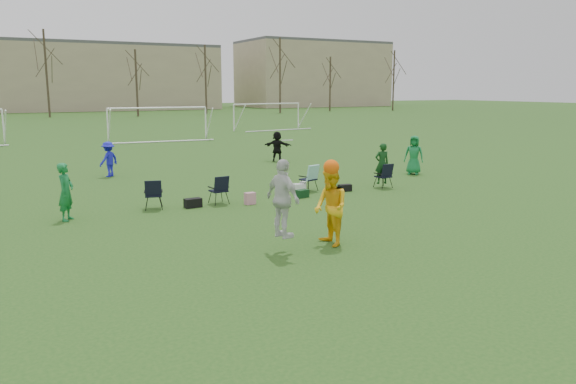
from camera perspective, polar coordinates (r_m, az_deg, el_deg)
ground at (r=12.88m, az=7.79°, el=-7.04°), size 260.00×260.00×0.00m
fielder_green_near at (r=17.73m, az=-21.64°, el=0.02°), size 0.68×0.75×1.72m
fielder_blue at (r=25.97m, az=-17.76°, el=3.19°), size 1.15×1.06×1.55m
fielder_green_far at (r=26.06m, az=12.67°, el=3.69°), size 0.99×1.01×1.76m
fielder_black at (r=29.95m, az=-1.10°, el=4.66°), size 1.42×1.35×1.60m
center_contest at (r=13.54m, az=2.46°, el=-1.12°), size 2.09×1.17×2.72m
sideline_setup at (r=20.44m, az=0.68°, el=1.14°), size 9.67×1.88×1.75m
goal_mid at (r=43.45m, az=-13.07°, el=7.70°), size 7.40×0.63×2.46m
goal_right at (r=53.30m, az=-2.12°, el=8.43°), size 7.35×1.14×2.46m
tree_line at (r=80.13m, az=-23.01°, el=10.59°), size 110.28×3.28×11.40m
building_row at (r=106.87m, az=-20.84°, el=11.00°), size 126.00×16.00×13.00m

